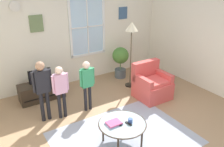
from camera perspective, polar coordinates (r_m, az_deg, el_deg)
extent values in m
cube|color=#9E7A56|center=(4.60, 4.79, -15.10)|extent=(6.23, 6.31, 0.02)
cube|color=silver|center=(6.35, -10.82, 9.40)|extent=(5.63, 0.12, 2.72)
cube|color=silver|center=(6.47, -6.08, 11.32)|extent=(1.00, 0.02, 1.55)
cube|color=white|center=(6.65, -5.72, 4.75)|extent=(1.06, 0.04, 0.06)
cube|color=white|center=(6.25, -10.16, 10.68)|extent=(0.06, 0.04, 1.55)
cube|color=white|center=(6.68, -2.09, 11.81)|extent=(0.06, 0.04, 1.55)
cube|color=white|center=(6.45, -6.00, 11.29)|extent=(0.03, 0.04, 1.55)
cube|color=white|center=(6.45, -6.00, 11.29)|extent=(1.00, 0.04, 0.03)
cube|color=#667A4C|center=(5.96, -18.02, 11.53)|extent=(0.32, 0.03, 0.40)
cube|color=#38567A|center=(6.99, 2.71, 14.55)|extent=(0.28, 0.03, 0.34)
cylinder|color=silver|center=(5.80, -22.67, 14.93)|extent=(0.24, 0.04, 0.24)
cube|color=#999EAD|center=(4.54, 2.90, -15.40)|extent=(2.50, 1.88, 0.01)
cube|color=#2D2319|center=(5.93, -16.79, -4.12)|extent=(1.05, 0.44, 0.42)
cube|color=black|center=(5.77, -16.09, -5.57)|extent=(0.95, 0.02, 0.02)
cylinder|color=#4C4C4C|center=(5.83, -17.06, -2.07)|extent=(0.08, 0.08, 0.05)
cube|color=black|center=(5.76, -17.25, -0.55)|extent=(0.52, 0.05, 0.33)
cube|color=black|center=(5.74, -17.18, -0.64)|extent=(0.48, 0.01, 0.29)
cube|color=#D14C47|center=(5.82, 9.83, -3.97)|extent=(0.76, 0.72, 0.42)
cube|color=#D14C47|center=(5.84, 8.19, 0.95)|extent=(0.76, 0.16, 0.45)
cube|color=#D14C47|center=(5.49, 7.54, -1.93)|extent=(0.12, 0.65, 0.20)
cube|color=#D14C47|center=(5.89, 12.38, -0.49)|extent=(0.12, 0.65, 0.20)
cube|color=#E1524D|center=(5.68, 10.33, -1.92)|extent=(0.61, 0.50, 0.08)
cylinder|color=#99B2B7|center=(4.15, 2.54, -12.14)|extent=(0.82, 0.82, 0.02)
torus|color=#3F3328|center=(4.15, 2.54, -12.14)|extent=(0.85, 0.85, 0.02)
cylinder|color=#33281E|center=(4.34, -2.22, -13.94)|extent=(0.04, 0.04, 0.43)
cylinder|color=#33281E|center=(4.56, 3.32, -11.92)|extent=(0.04, 0.04, 0.43)
cylinder|color=#33281E|center=(4.01, 1.51, -17.59)|extent=(0.04, 0.04, 0.43)
cylinder|color=#33281E|center=(4.25, 7.32, -15.13)|extent=(0.04, 0.04, 0.43)
cube|color=#9999C7|center=(4.10, 0.44, -12.23)|extent=(0.27, 0.19, 0.02)
cube|color=#B84673|center=(4.09, 0.45, -11.97)|extent=(0.25, 0.19, 0.03)
cylinder|color=#334C8C|center=(4.14, 4.49, -11.44)|extent=(0.08, 0.08, 0.09)
cube|color=black|center=(4.12, 4.06, -12.10)|extent=(0.06, 0.14, 0.02)
cube|color=black|center=(4.12, 1.87, -12.10)|extent=(0.09, 0.15, 0.02)
cylinder|color=black|center=(5.04, -12.69, -7.71)|extent=(0.07, 0.07, 0.59)
cylinder|color=black|center=(5.07, -11.52, -7.40)|extent=(0.07, 0.07, 0.59)
cube|color=#DB9EBC|center=(4.82, -12.60, -2.42)|extent=(0.25, 0.13, 0.42)
sphere|color=beige|center=(4.71, -12.90, 0.73)|extent=(0.16, 0.16, 0.16)
cylinder|color=#DB9EBC|center=(4.76, -14.21, -2.68)|extent=(0.05, 0.05, 0.37)
cylinder|color=#DB9EBC|center=(4.84, -10.89, -1.90)|extent=(0.05, 0.05, 0.37)
cylinder|color=black|center=(5.21, -6.51, -6.18)|extent=(0.07, 0.07, 0.59)
cylinder|color=black|center=(5.25, -5.43, -5.87)|extent=(0.07, 0.07, 0.59)
cube|color=#338C59|center=(5.00, -6.20, -1.02)|extent=(0.25, 0.13, 0.41)
sphere|color=beige|center=(4.89, -6.34, 2.04)|extent=(0.16, 0.16, 0.16)
cylinder|color=#338C59|center=(4.92, -7.65, -1.26)|extent=(0.05, 0.05, 0.37)
cylinder|color=#338C59|center=(5.04, -4.60, -0.52)|extent=(0.05, 0.05, 0.37)
cylinder|color=black|center=(5.02, -16.71, -7.82)|extent=(0.08, 0.08, 0.66)
cylinder|color=black|center=(5.05, -15.36, -7.49)|extent=(0.08, 0.08, 0.66)
cube|color=black|center=(4.78, -16.77, -1.84)|extent=(0.28, 0.15, 0.47)
sphere|color=#A87A5B|center=(4.66, -17.22, 1.76)|extent=(0.18, 0.18, 0.18)
cylinder|color=black|center=(4.72, -18.66, -2.11)|extent=(0.06, 0.06, 0.42)
cylinder|color=black|center=(4.79, -14.83, -1.24)|extent=(0.06, 0.06, 0.42)
cylinder|color=#4C565B|center=(6.90, 2.03, 0.11)|extent=(0.33, 0.33, 0.25)
cylinder|color=#4C7238|center=(6.82, 2.06, 1.81)|extent=(0.02, 0.02, 0.19)
sphere|color=#477830|center=(6.71, 2.10, 4.44)|extent=(0.47, 0.47, 0.47)
cylinder|color=black|center=(6.44, 4.37, -2.81)|extent=(0.26, 0.26, 0.03)
cylinder|color=brown|center=(6.15, 4.58, 3.48)|extent=(0.03, 0.03, 1.53)
cone|color=beige|center=(5.91, 4.85, 11.39)|extent=(0.32, 0.32, 0.22)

